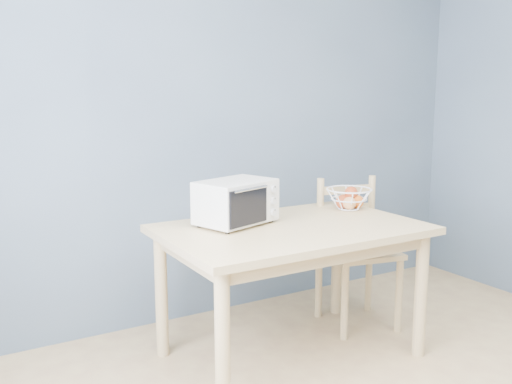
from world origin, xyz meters
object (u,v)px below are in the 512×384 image
dining_table (292,244)px  toaster_oven (234,202)px  fruit_basket (349,198)px  dining_chair (355,253)px

dining_table → toaster_oven: bearing=145.2°
toaster_oven → fruit_basket: bearing=-18.2°
dining_chair → dining_table: bearing=-150.5°
dining_chair → fruit_basket: bearing=-159.7°
dining_table → fruit_basket: 0.60m
toaster_oven → fruit_basket: size_ratio=1.41×
fruit_basket → dining_chair: bearing=8.0°
dining_table → dining_chair: 0.68m
dining_chair → toaster_oven: bearing=-166.9°
dining_table → toaster_oven: toaster_oven is taller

